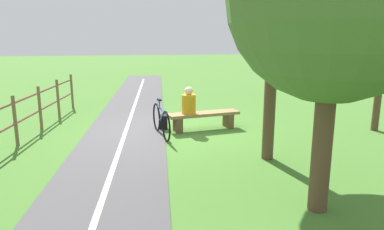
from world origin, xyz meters
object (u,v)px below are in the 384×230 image
Objects in this scene: person_seated at (189,102)px; bicycle at (161,121)px; bench at (204,117)px; backpack at (164,122)px.

bicycle is at bearing 15.04° from person_seated.
bench is 5.21× the size of backpack.
backpack is (-0.12, -0.69, -0.21)m from bicycle.
person_seated is at bearing -0.00° from bench.
backpack is at bearing -36.86° from person_seated.
bench reaches higher than backpack.
person_seated is 0.93m from bicycle.
person_seated reaches higher than bench.
bench is at bearing 167.26° from backpack.
bench is at bearing 101.91° from bicycle.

